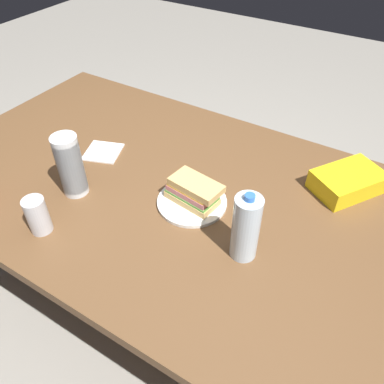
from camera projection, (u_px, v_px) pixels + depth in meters
The scene contains 9 objects.
ground_plane at pixel (176, 304), 1.84m from camera, with size 8.00×8.00×0.00m, color gray.
dining_table at pixel (171, 202), 1.40m from camera, with size 1.83×1.06×0.74m.
paper_plate at pixel (192, 202), 1.29m from camera, with size 0.23×0.23×0.01m, color white.
sandwich at pixel (193, 192), 1.25m from camera, with size 0.19×0.12×0.08m.
chip_bag at pixel (348, 181), 1.32m from camera, with size 0.23×0.15×0.07m, color yellow.
water_bottle_tall at pixel (246, 228), 1.06m from camera, with size 0.08×0.08×0.23m.
plastic_cup_stack at pixel (70, 166), 1.26m from camera, with size 0.08×0.08×0.22m.
soda_can_silver at pixel (37, 215), 1.16m from camera, with size 0.07×0.07×0.12m, color silver.
paper_napkin at pixel (103, 152), 1.50m from camera, with size 0.13×0.13×0.01m, color white.
Camera 1 is at (0.60, -0.83, 1.62)m, focal length 36.28 mm.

